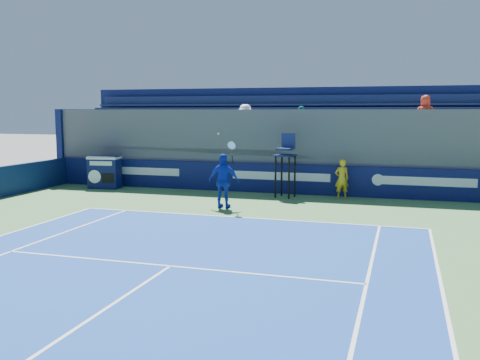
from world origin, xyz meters
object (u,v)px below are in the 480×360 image
(tennis_player, at_px, (224,181))
(match_clock, at_px, (105,171))
(ball_person, at_px, (342,179))
(umpire_chair, at_px, (286,158))

(tennis_player, bearing_deg, match_clock, 155.23)
(match_clock, xyz_separation_m, tennis_player, (6.43, -2.97, 0.21))
(match_clock, bearing_deg, ball_person, 1.25)
(match_clock, distance_m, umpire_chair, 7.99)
(umpire_chair, bearing_deg, tennis_player, -117.87)
(ball_person, height_order, umpire_chair, umpire_chair)
(umpire_chair, xyz_separation_m, tennis_player, (-1.53, -2.89, -0.58))
(match_clock, height_order, umpire_chair, umpire_chair)
(ball_person, height_order, match_clock, ball_person)
(match_clock, distance_m, tennis_player, 7.08)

